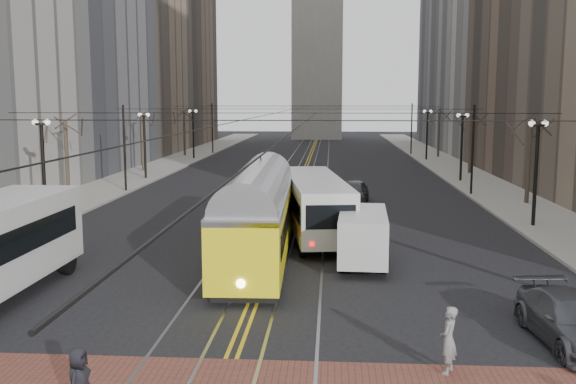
# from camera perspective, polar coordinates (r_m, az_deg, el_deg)

# --- Properties ---
(ground) EXTENTS (260.00, 260.00, 0.00)m
(ground) POSITION_cam_1_polar(r_m,az_deg,el_deg) (18.77, -4.61, -13.43)
(ground) COLOR black
(ground) RESTS_ON ground
(sidewalk_left) EXTENTS (5.00, 140.00, 0.15)m
(sidewalk_left) POSITION_cam_1_polar(r_m,az_deg,el_deg) (65.07, -11.90, 1.91)
(sidewalk_left) COLOR gray
(sidewalk_left) RESTS_ON ground
(sidewalk_right) EXTENTS (5.00, 140.00, 0.15)m
(sidewalk_right) POSITION_cam_1_polar(r_m,az_deg,el_deg) (63.85, 15.00, 1.70)
(sidewalk_right) COLOR gray
(sidewalk_right) RESTS_ON ground
(streetcar_rails) EXTENTS (4.80, 130.00, 0.02)m
(streetcar_rails) POSITION_cam_1_polar(r_m,az_deg,el_deg) (62.70, 1.42, 1.79)
(streetcar_rails) COLOR gray
(streetcar_rails) RESTS_ON ground
(centre_lines) EXTENTS (0.42, 130.00, 0.01)m
(centre_lines) POSITION_cam_1_polar(r_m,az_deg,el_deg) (62.70, 1.42, 1.80)
(centre_lines) COLOR gold
(centre_lines) RESTS_ON ground
(building_left_far) EXTENTS (16.00, 20.00, 40.00)m
(building_left_far) POSITION_cam_1_polar(r_m,az_deg,el_deg) (107.83, -11.70, 14.92)
(building_left_far) COLOR brown
(building_left_far) RESTS_ON ground
(building_right_far) EXTENTS (16.00, 20.00, 40.00)m
(building_right_far) POSITION_cam_1_polar(r_m,az_deg,el_deg) (106.58, 16.79, 14.83)
(building_right_far) COLOR slate
(building_right_far) RESTS_ON ground
(lamp_posts) EXTENTS (27.60, 57.20, 5.60)m
(lamp_posts) POSITION_cam_1_polar(r_m,az_deg,el_deg) (46.27, 0.58, 3.03)
(lamp_posts) COLOR black
(lamp_posts) RESTS_ON ground
(street_trees) EXTENTS (31.68, 53.28, 5.60)m
(street_trees) POSITION_cam_1_polar(r_m,az_deg,el_deg) (52.74, 0.98, 3.65)
(street_trees) COLOR #382D23
(street_trees) RESTS_ON ground
(trolley_wires) EXTENTS (25.96, 120.00, 6.60)m
(trolley_wires) POSITION_cam_1_polar(r_m,az_deg,el_deg) (52.26, 0.96, 4.68)
(trolley_wires) COLOR black
(trolley_wires) RESTS_ON ground
(streetcar) EXTENTS (2.94, 13.80, 3.24)m
(streetcar) POSITION_cam_1_polar(r_m,az_deg,el_deg) (27.94, -2.66, -2.77)
(streetcar) COLOR yellow
(streetcar) RESTS_ON ground
(rear_bus) EXTENTS (4.05, 11.73, 3.00)m
(rear_bus) POSITION_cam_1_polar(r_m,az_deg,el_deg) (32.94, 2.46, -1.32)
(rear_bus) COLOR silver
(rear_bus) RESTS_ON ground
(cargo_van) EXTENTS (2.19, 5.18, 2.25)m
(cargo_van) POSITION_cam_1_polar(r_m,az_deg,el_deg) (27.25, 6.66, -4.15)
(cargo_van) COLOR silver
(cargo_van) RESTS_ON ground
(sedan_grey) EXTENTS (2.50, 4.93, 1.61)m
(sedan_grey) POSITION_cam_1_polar(r_m,az_deg,el_deg) (43.38, 5.82, -0.00)
(sedan_grey) COLOR #3F4347
(sedan_grey) RESTS_ON ground
(sedan_parked) EXTENTS (2.34, 4.97, 1.40)m
(sedan_parked) POSITION_cam_1_polar(r_m,az_deg,el_deg) (20.29, 23.83, -10.34)
(sedan_parked) COLOR #404248
(sedan_parked) RESTS_ON ground
(pedestrian_a) EXTENTS (0.54, 0.79, 1.57)m
(pedestrian_a) POSITION_cam_1_polar(r_m,az_deg,el_deg) (15.28, -18.10, -15.78)
(pedestrian_a) COLOR black
(pedestrian_a) RESTS_ON crosswalk_band
(pedestrian_b) EXTENTS (0.64, 0.75, 1.75)m
(pedestrian_b) POSITION_cam_1_polar(r_m,az_deg,el_deg) (17.14, 14.07, -12.63)
(pedestrian_b) COLOR slate
(pedestrian_b) RESTS_ON crosswalk_band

